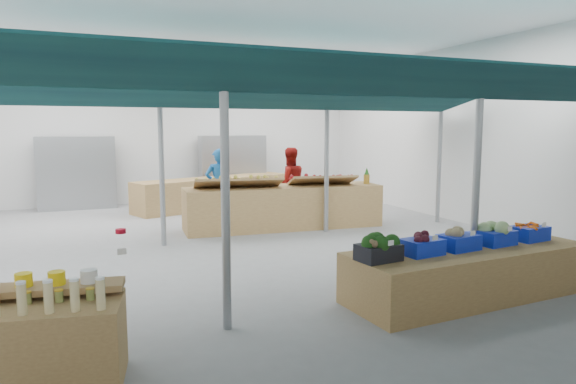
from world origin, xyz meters
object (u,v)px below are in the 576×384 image
crate_stack (467,254)px  vendor_left (219,186)px  veg_counter (468,272)px  bottle_shelf (24,341)px  vendor_right (289,183)px  fruit_counter (284,207)px

crate_stack → vendor_left: 6.15m
veg_counter → crate_stack: 1.15m
bottle_shelf → vendor_left: 7.80m
vendor_left → crate_stack: bearing=118.1°
veg_counter → vendor_right: vendor_right is taller
veg_counter → vendor_left: bearing=101.1°
fruit_counter → vendor_right: (0.60, 1.10, 0.41)m
bottle_shelf → veg_counter: bottle_shelf is taller
bottle_shelf → vendor_left: size_ratio=0.99×
crate_stack → vendor_right: bearing=96.5°
fruit_counter → crate_stack: (1.24, -4.52, -0.16)m
veg_counter → fruit_counter: (-0.49, 5.39, 0.14)m
fruit_counter → vendor_right: 1.32m
veg_counter → crate_stack: (0.75, 0.87, -0.02)m
crate_stack → fruit_counter: bearing=105.4°
bottle_shelf → vendor_left: (3.58, 6.91, 0.48)m
fruit_counter → bottle_shelf: bearing=-124.8°
veg_counter → fruit_counter: bearing=91.7°
vendor_left → vendor_right: (1.80, 0.00, 0.00)m
veg_counter → vendor_right: bearing=85.5°
fruit_counter → vendor_right: vendor_right is taller
bottle_shelf → veg_counter: 5.28m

